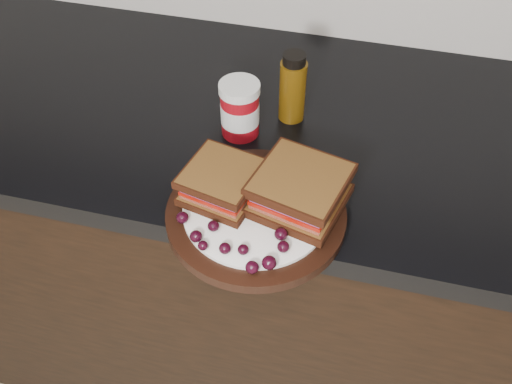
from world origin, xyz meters
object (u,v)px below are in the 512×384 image
plate (256,214)px  condiment_jar (240,109)px  sandwich_left (222,182)px  oil_bottle (293,87)px

plate → condiment_jar: size_ratio=2.67×
condiment_jar → sandwich_left: bearing=-83.8°
sandwich_left → oil_bottle: bearing=88.1°
plate → oil_bottle: oil_bottle is taller
oil_bottle → plate: bearing=-90.6°
plate → condiment_jar: condiment_jar is taller
plate → condiment_jar: bearing=111.8°
plate → oil_bottle: bearing=89.4°
sandwich_left → oil_bottle: oil_bottle is taller
condiment_jar → oil_bottle: bearing=39.4°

